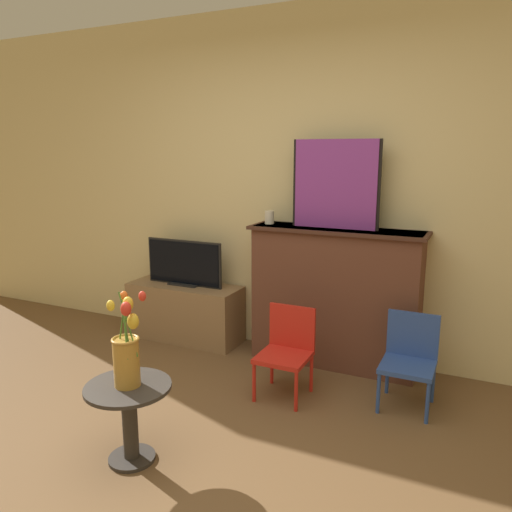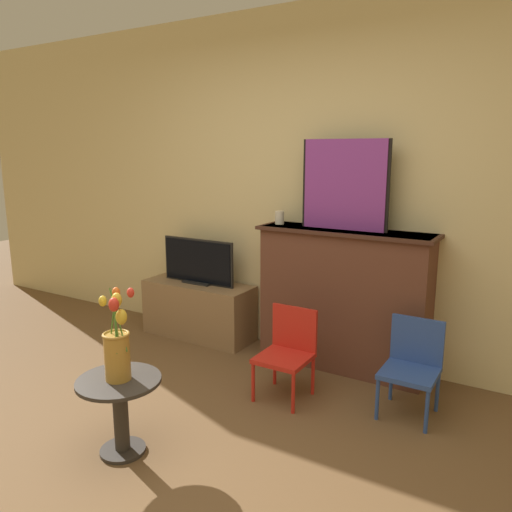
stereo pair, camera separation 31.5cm
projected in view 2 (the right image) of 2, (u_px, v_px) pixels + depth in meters
The scene contains 11 objects.
ground_plane at pixel (118, 497), 2.38m from camera, with size 14.00×14.00×0.00m, color brown.
wall_back at pixel (312, 186), 3.89m from camera, with size 8.00×0.06×2.70m.
fireplace_mantel at pixel (343, 298), 3.72m from camera, with size 1.31×0.36×1.06m.
painting at pixel (344, 185), 3.56m from camera, with size 0.65×0.03×0.64m.
mantel_candle at pixel (280, 218), 3.87m from camera, with size 0.07×0.07×0.10m.
tv_stand at pixel (199, 310), 4.41m from camera, with size 1.00×0.37×0.49m.
tv_monitor at pixel (198, 262), 4.32m from camera, with size 0.72×0.12×0.39m.
chair_red at pixel (288, 349), 3.32m from camera, with size 0.33×0.33×0.59m.
chair_blue at pixel (412, 363), 3.10m from camera, with size 0.33×0.33×0.59m.
side_table at pixel (120, 404), 2.68m from camera, with size 0.45×0.45×0.43m.
vase_tulips at pixel (117, 347), 2.61m from camera, with size 0.23×0.18×0.52m.
Camera 2 is at (1.64, -1.45, 1.62)m, focal length 35.00 mm.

